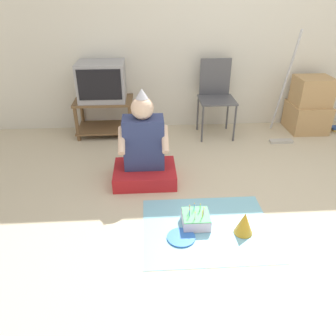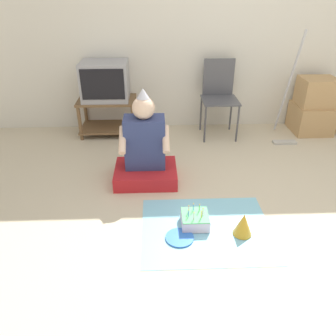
{
  "view_description": "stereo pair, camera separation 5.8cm",
  "coord_description": "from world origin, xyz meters",
  "px_view_note": "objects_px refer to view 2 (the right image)",
  "views": [
    {
      "loc": [
        -0.88,
        -2.09,
        1.72
      ],
      "look_at": [
        -0.73,
        0.31,
        0.35
      ],
      "focal_mm": 35.0,
      "sensor_mm": 36.0,
      "label": 1
    },
    {
      "loc": [
        -0.82,
        -2.09,
        1.72
      ],
      "look_at": [
        -0.73,
        0.31,
        0.35
      ],
      "focal_mm": 35.0,
      "sensor_mm": 36.0,
      "label": 2
    }
  ],
  "objects_px": {
    "cardboard_box_stack": "(313,108)",
    "paper_plate": "(180,237)",
    "dust_mop": "(287,110)",
    "party_hat_blue": "(243,224)",
    "tv": "(105,81)",
    "folding_chair": "(219,93)",
    "person_seated": "(145,152)",
    "birthday_cake": "(195,220)"
  },
  "relations": [
    {
      "from": "cardboard_box_stack",
      "to": "paper_plate",
      "type": "bearing_deg",
      "value": -132.52
    },
    {
      "from": "dust_mop",
      "to": "party_hat_blue",
      "type": "xyz_separation_m",
      "value": [
        -0.91,
        -1.73,
        -0.29
      ]
    },
    {
      "from": "tv",
      "to": "folding_chair",
      "type": "distance_m",
      "value": 1.4
    },
    {
      "from": "person_seated",
      "to": "tv",
      "type": "bearing_deg",
      "value": 112.98
    },
    {
      "from": "dust_mop",
      "to": "person_seated",
      "type": "bearing_deg",
      "value": -152.82
    },
    {
      "from": "folding_chair",
      "to": "birthday_cake",
      "type": "bearing_deg",
      "value": -104.76
    },
    {
      "from": "tv",
      "to": "birthday_cake",
      "type": "bearing_deg",
      "value": -64.73
    },
    {
      "from": "folding_chair",
      "to": "person_seated",
      "type": "distance_m",
      "value": 1.45
    },
    {
      "from": "tv",
      "to": "cardboard_box_stack",
      "type": "bearing_deg",
      "value": -0.85
    },
    {
      "from": "person_seated",
      "to": "paper_plate",
      "type": "relative_size",
      "value": 4.16
    },
    {
      "from": "folding_chair",
      "to": "dust_mop",
      "type": "distance_m",
      "value": 0.83
    },
    {
      "from": "party_hat_blue",
      "to": "person_seated",
      "type": "bearing_deg",
      "value": 131.32
    },
    {
      "from": "dust_mop",
      "to": "paper_plate",
      "type": "relative_size",
      "value": 5.9
    },
    {
      "from": "paper_plate",
      "to": "dust_mop",
      "type": "bearing_deg",
      "value": 51.47
    },
    {
      "from": "person_seated",
      "to": "birthday_cake",
      "type": "distance_m",
      "value": 0.88
    },
    {
      "from": "tv",
      "to": "party_hat_blue",
      "type": "distance_m",
      "value": 2.46
    },
    {
      "from": "tv",
      "to": "birthday_cake",
      "type": "height_order",
      "value": "tv"
    },
    {
      "from": "birthday_cake",
      "to": "folding_chair",
      "type": "bearing_deg",
      "value": 75.24
    },
    {
      "from": "party_hat_blue",
      "to": "paper_plate",
      "type": "xyz_separation_m",
      "value": [
        -0.49,
        -0.03,
        -0.09
      ]
    },
    {
      "from": "dust_mop",
      "to": "paper_plate",
      "type": "bearing_deg",
      "value": -128.53
    },
    {
      "from": "cardboard_box_stack",
      "to": "birthday_cake",
      "type": "distance_m",
      "value": 2.55
    },
    {
      "from": "birthday_cake",
      "to": "party_hat_blue",
      "type": "bearing_deg",
      "value": -19.27
    },
    {
      "from": "tv",
      "to": "cardboard_box_stack",
      "type": "relative_size",
      "value": 0.8
    },
    {
      "from": "folding_chair",
      "to": "paper_plate",
      "type": "height_order",
      "value": "folding_chair"
    },
    {
      "from": "dust_mop",
      "to": "party_hat_blue",
      "type": "bearing_deg",
      "value": -117.75
    },
    {
      "from": "party_hat_blue",
      "to": "dust_mop",
      "type": "bearing_deg",
      "value": 62.25
    },
    {
      "from": "party_hat_blue",
      "to": "folding_chair",
      "type": "bearing_deg",
      "value": 86.22
    },
    {
      "from": "dust_mop",
      "to": "party_hat_blue",
      "type": "relative_size",
      "value": 6.93
    },
    {
      "from": "cardboard_box_stack",
      "to": "tv",
      "type": "bearing_deg",
      "value": 179.15
    },
    {
      "from": "dust_mop",
      "to": "party_hat_blue",
      "type": "height_order",
      "value": "dust_mop"
    },
    {
      "from": "tv",
      "to": "paper_plate",
      "type": "distance_m",
      "value": 2.3
    },
    {
      "from": "dust_mop",
      "to": "person_seated",
      "type": "distance_m",
      "value": 1.89
    },
    {
      "from": "tv",
      "to": "paper_plate",
      "type": "bearing_deg",
      "value": -69.63
    },
    {
      "from": "person_seated",
      "to": "party_hat_blue",
      "type": "bearing_deg",
      "value": -48.68
    },
    {
      "from": "tv",
      "to": "person_seated",
      "type": "relative_size",
      "value": 0.61
    },
    {
      "from": "paper_plate",
      "to": "birthday_cake",
      "type": "bearing_deg",
      "value": 49.23
    },
    {
      "from": "birthday_cake",
      "to": "cardboard_box_stack",
      "type": "bearing_deg",
      "value": 47.34
    },
    {
      "from": "cardboard_box_stack",
      "to": "dust_mop",
      "type": "xyz_separation_m",
      "value": [
        -0.45,
        -0.26,
        0.07
      ]
    },
    {
      "from": "person_seated",
      "to": "party_hat_blue",
      "type": "height_order",
      "value": "person_seated"
    },
    {
      "from": "tv",
      "to": "dust_mop",
      "type": "distance_m",
      "value": 2.21
    },
    {
      "from": "birthday_cake",
      "to": "paper_plate",
      "type": "xyz_separation_m",
      "value": [
        -0.13,
        -0.16,
        -0.04
      ]
    },
    {
      "from": "cardboard_box_stack",
      "to": "birthday_cake",
      "type": "bearing_deg",
      "value": -132.66
    }
  ]
}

